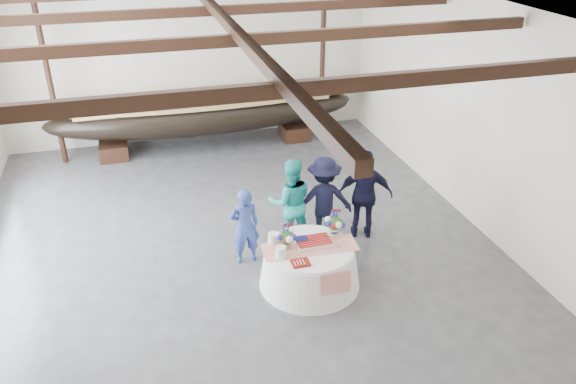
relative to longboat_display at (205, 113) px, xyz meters
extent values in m
cube|color=#3D3D42|center=(-0.22, -5.10, -0.99)|extent=(10.00, 12.00, 0.01)
cube|color=silver|center=(-0.22, 0.90, 1.26)|extent=(10.00, 0.02, 4.50)
cube|color=silver|center=(4.78, -5.10, 1.26)|extent=(0.02, 12.00, 4.50)
cube|color=white|center=(-0.22, -5.10, 3.51)|extent=(10.00, 12.00, 0.01)
cube|color=black|center=(-0.22, -8.60, 3.26)|extent=(9.80, 0.12, 0.18)
cube|color=black|center=(-0.22, -6.10, 3.26)|extent=(9.80, 0.12, 0.18)
cube|color=black|center=(-0.22, -3.60, 3.26)|extent=(9.80, 0.12, 0.18)
cube|color=black|center=(-0.22, -5.10, 3.39)|extent=(0.15, 11.76, 0.15)
cylinder|color=black|center=(-3.72, 0.00, 1.26)|extent=(0.14, 0.14, 4.50)
cylinder|color=black|center=(3.28, 0.00, 1.26)|extent=(0.14, 0.14, 4.50)
cube|color=black|center=(-2.48, 0.00, -0.78)|extent=(0.72, 0.93, 0.41)
cube|color=black|center=(2.48, 0.00, -0.78)|extent=(0.72, 0.93, 0.41)
ellipsoid|color=black|center=(0.00, 0.00, -0.01)|extent=(8.28, 1.66, 1.14)
cube|color=#9E7A4C|center=(0.00, 0.00, 0.30)|extent=(6.62, 1.09, 0.06)
cone|color=white|center=(0.82, -6.67, -0.62)|extent=(1.79, 1.79, 0.74)
cylinder|color=white|center=(0.82, -6.67, -0.24)|extent=(1.52, 1.52, 0.04)
cube|color=red|center=(0.82, -6.67, -0.22)|extent=(1.68, 0.64, 0.01)
cube|color=white|center=(0.90, -6.58, -0.19)|extent=(0.60, 0.40, 0.07)
cylinder|color=white|center=(0.26, -6.82, -0.12)|extent=(0.18, 0.18, 0.20)
cylinder|color=white|center=(0.24, -6.35, -0.13)|extent=(0.18, 0.18, 0.19)
cube|color=maroon|center=(0.52, -7.09, -0.21)|extent=(0.30, 0.24, 0.03)
cone|color=silver|center=(1.31, -6.79, -0.16)|extent=(0.09, 0.09, 0.12)
imported|color=navy|center=(-0.12, -5.66, -0.23)|extent=(0.58, 0.40, 1.52)
imported|color=teal|center=(0.88, -5.25, -0.09)|extent=(0.96, 0.80, 1.80)
imported|color=black|center=(1.53, -5.31, -0.10)|extent=(1.24, 0.84, 1.78)
imported|color=black|center=(2.35, -5.41, -0.06)|extent=(1.18, 0.77, 1.87)
camera|label=1|loc=(-1.75, -14.37, 5.15)|focal=35.00mm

